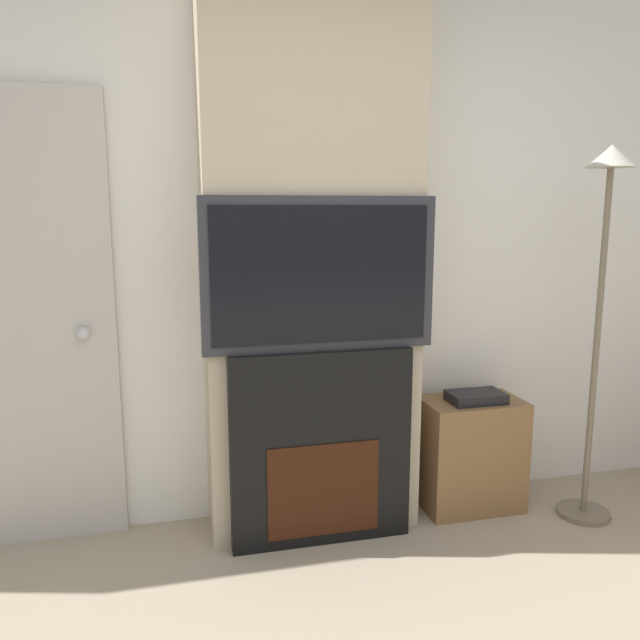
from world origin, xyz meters
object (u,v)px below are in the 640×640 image
fireplace (320,447)px  television (320,274)px  media_stand (470,452)px  floor_lamp (602,273)px

fireplace → television: (0.00, -0.00, 0.78)m
media_stand → fireplace: bearing=-171.1°
television → floor_lamp: size_ratio=0.57×
floor_lamp → media_stand: 1.08m
media_stand → floor_lamp: bearing=-23.9°
television → media_stand: (0.82, 0.13, -0.94)m
fireplace → media_stand: size_ratio=1.46×
fireplace → television: bearing=-90.0°
television → media_stand: bearing=9.0°
fireplace → media_stand: fireplace is taller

